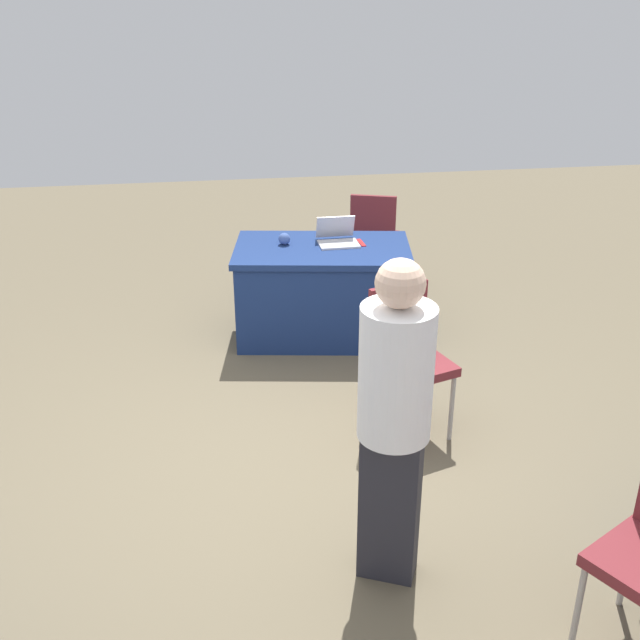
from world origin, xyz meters
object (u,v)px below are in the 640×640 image
Objects in this scene: chair_by_pillar at (374,234)px; person_presenter at (394,412)px; chair_back_row at (407,351)px; laptop_silver at (338,239)px; table_foreground at (322,291)px; yarn_ball at (284,239)px; scissors_red at (361,243)px.

person_presenter is at bearing -82.52° from chair_by_pillar.
chair_back_row reaches higher than laptop_silver.
chair_by_pillar is at bearing -115.59° from chair_back_row.
chair_back_row is (-0.31, 1.51, 0.18)m from table_foreground.
laptop_silver is at bearing -100.92° from chair_by_pillar.
chair_by_pillar is at bearing -137.55° from yarn_ball.
scissors_red is (-0.33, -0.05, 0.39)m from table_foreground.
chair_by_pillar is 1.06m from laptop_silver.
person_presenter is 9.32× the size of scissors_red.
person_presenter reaches higher than laptop_silver.
scissors_red is at bearing -108.52° from chair_back_row.
chair_by_pillar reaches higher than table_foreground.
laptop_silver is 1.81× the size of scissors_red.
chair_back_row is 1.40m from person_presenter.
chair_back_row reaches higher than yarn_ball.
table_foreground is at bearing -96.28° from chair_back_row.
person_presenter reaches higher than chair_back_row.
laptop_silver reaches higher than table_foreground.
person_presenter is at bearing 93.81° from yarn_ball.
chair_by_pillar is 0.56× the size of person_presenter.
person_presenter is (0.10, 2.80, 0.55)m from table_foreground.
chair_by_pillar is 3.86m from person_presenter.
chair_by_pillar is 1.30m from yarn_ball.
laptop_silver is (0.50, 0.89, 0.27)m from chair_by_pillar.
chair_by_pillar reaches higher than scissors_red.
chair_back_row is at bearing -78.92° from chair_by_pillar.
scissors_red is at bearing -74.08° from person_presenter.
person_presenter reaches higher than chair_by_pillar.
person_presenter is at bearing -12.55° from scissors_red.
chair_by_pillar is at bearing -123.63° from table_foreground.
chair_back_row is 1.57m from scissors_red.
laptop_silver is at bearing -151.44° from table_foreground.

